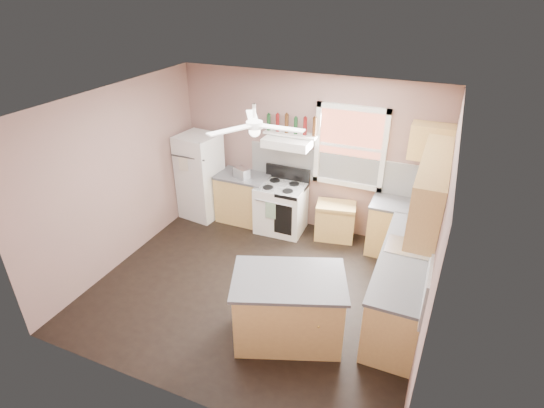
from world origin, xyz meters
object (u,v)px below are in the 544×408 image
at_px(stove, 281,208).
at_px(island, 288,309).
at_px(refrigerator, 200,177).
at_px(toaster, 242,173).
at_px(cart, 335,221).

xyz_separation_m(stove, island, (1.05, -2.34, 0.00)).
distance_m(refrigerator, stove, 1.61).
xyz_separation_m(toaster, cart, (1.68, 0.16, -0.67)).
distance_m(refrigerator, cart, 2.57).
xyz_separation_m(refrigerator, stove, (1.57, 0.07, -0.36)).
distance_m(toaster, island, 2.97).
bearing_deg(island, toaster, 107.02).
bearing_deg(island, refrigerator, 118.40).
relative_size(refrigerator, cart, 2.43).
xyz_separation_m(toaster, island, (1.78, -2.31, -0.56)).
bearing_deg(toaster, refrigerator, -155.22).
bearing_deg(toaster, stove, 24.99).
relative_size(refrigerator, toaster, 5.62).
distance_m(toaster, cart, 1.82).
distance_m(stove, cart, 0.97).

